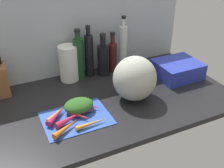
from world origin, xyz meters
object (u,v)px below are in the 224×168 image
object	(u,v)px
cutting_board	(76,118)
carrot_1	(57,115)
carrot_5	(86,111)
carrot_7	(92,123)
bottle_4	(123,47)
dish_rack	(177,69)
bottle_0	(79,58)
bottle_1	(89,55)
carrot_6	(56,114)
winter_squash	(135,78)
carrot_4	(70,118)
carrot_2	(80,116)
paper_towel_roll	(69,63)
bottle_2	(103,59)
bottle_3	(113,56)
carrot_3	(86,107)
carrot_0	(66,128)

from	to	relation	value
cutting_board	carrot_1	xyz separation A→B (cm)	(-8.97, 3.70, 2.09)
carrot_1	carrot_5	world-z (taller)	carrot_1
carrot_7	bottle_4	size ratio (longest dim) A/B	0.47
dish_rack	carrot_5	bearing A→B (deg)	-168.07
bottle_0	bottle_1	distance (cm)	7.09
carrot_6	bottle_4	distance (cm)	67.15
bottle_4	dish_rack	bearing A→B (deg)	-42.68
dish_rack	winter_squash	bearing A→B (deg)	-164.25
carrot_1	carrot_4	size ratio (longest dim) A/B	0.92
carrot_2	dish_rack	xyz separation A→B (cm)	(72.17, 16.44, 3.04)
paper_towel_roll	bottle_1	bearing A→B (deg)	-0.55
cutting_board	bottle_2	world-z (taller)	bottle_2
bottle_1	dish_rack	xyz separation A→B (cm)	(50.26, -25.76, -9.32)
winter_squash	paper_towel_roll	size ratio (longest dim) A/B	1.11
carrot_6	carrot_4	bearing A→B (deg)	-52.53
cutting_board	bottle_3	bearing A→B (deg)	45.55
carrot_2	carrot_3	size ratio (longest dim) A/B	0.65
bottle_3	bottle_4	world-z (taller)	bottle_4
carrot_7	bottle_1	distance (cm)	54.84
carrot_3	dish_rack	size ratio (longest dim) A/B	0.65
cutting_board	bottle_0	distance (cm)	45.66
paper_towel_roll	carrot_6	bearing A→B (deg)	-117.60
winter_squash	bottle_1	size ratio (longest dim) A/B	0.75
carrot_0	bottle_2	size ratio (longest dim) A/B	0.57
carrot_3	carrot_7	bearing A→B (deg)	-98.80
carrot_4	carrot_6	xyz separation A→B (cm)	(-5.42, 7.07, -0.37)
winter_squash	bottle_4	distance (cm)	37.11
bottle_2	bottle_3	bearing A→B (deg)	13.01
bottle_0	bottle_4	bearing A→B (deg)	-1.06
paper_towel_roll	bottle_2	world-z (taller)	bottle_2
carrot_7	bottle_2	distance (cm)	55.56
dish_rack	bottle_0	bearing A→B (deg)	156.25
bottle_1	bottle_3	xyz separation A→B (cm)	(16.13, -0.64, -3.55)
bottle_3	carrot_2	bearing A→B (deg)	-132.47
bottle_0	bottle_2	xyz separation A→B (cm)	(15.64, -1.85, -3.05)
carrot_0	bottle_3	distance (cm)	67.79
winter_squash	dish_rack	bearing A→B (deg)	15.75
carrot_4	winter_squash	xyz separation A→B (cm)	(39.50, 6.37, 9.99)
carrot_5	bottle_2	xyz separation A→B (cm)	(26.07, 37.69, 8.84)
carrot_0	dish_rack	size ratio (longest dim) A/B	0.59
carrot_7	bottle_3	world-z (taller)	bottle_3
carrot_6	bottle_0	bearing A→B (deg)	54.23
carrot_4	bottle_4	size ratio (longest dim) A/B	0.47
carrot_2	winter_squash	world-z (taller)	winter_squash
carrot_2	bottle_2	bearing A→B (deg)	52.55
bottle_0	bottle_3	world-z (taller)	bottle_0
carrot_5	carrot_7	world-z (taller)	carrot_5
carrot_5	winter_squash	xyz separation A→B (cm)	(30.03, 3.67, 10.37)
cutting_board	bottle_0	xyz separation A→B (cm)	(16.34, 40.39, 13.65)
bottle_4	carrot_1	bearing A→B (deg)	-147.12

